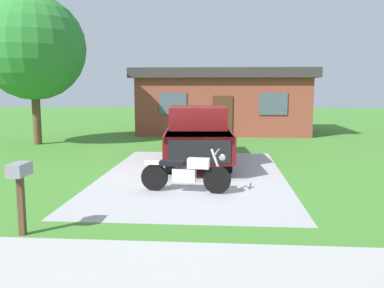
# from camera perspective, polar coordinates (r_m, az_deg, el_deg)

# --- Properties ---
(ground_plane) EXTENTS (80.00, 80.00, 0.00)m
(ground_plane) POSITION_cam_1_polar(r_m,az_deg,el_deg) (11.84, 0.12, -4.44)
(ground_plane) COLOR #43812E
(driveway_pad) EXTENTS (5.19, 8.47, 0.01)m
(driveway_pad) POSITION_cam_1_polar(r_m,az_deg,el_deg) (11.84, 0.12, -4.42)
(driveway_pad) COLOR #A7A7A7
(driveway_pad) RESTS_ON ground
(sidewalk_strip) EXTENTS (36.00, 1.80, 0.01)m
(sidewalk_strip) POSITION_cam_1_polar(r_m,az_deg,el_deg) (6.14, -4.23, -16.43)
(sidewalk_strip) COLOR #AFAFAA
(sidewalk_strip) RESTS_ON ground
(motorcycle) EXTENTS (2.21, 0.70, 1.09)m
(motorcycle) POSITION_cam_1_polar(r_m,az_deg,el_deg) (9.96, -0.83, -4.03)
(motorcycle) COLOR black
(motorcycle) RESTS_ON ground
(pickup_truck) EXTENTS (2.45, 5.76, 1.90)m
(pickup_truck) POSITION_cam_1_polar(r_m,az_deg,el_deg) (13.87, 0.76, 1.38)
(pickup_truck) COLOR black
(pickup_truck) RESTS_ON ground
(mailbox) EXTENTS (0.26, 0.48, 1.26)m
(mailbox) POSITION_cam_1_polar(r_m,az_deg,el_deg) (7.58, -22.79, -4.55)
(mailbox) COLOR #4C3823
(mailbox) RESTS_ON ground
(shade_tree) EXTENTS (4.51, 4.51, 6.48)m
(shade_tree) POSITION_cam_1_polar(r_m,az_deg,el_deg) (19.51, -21.20, 12.32)
(shade_tree) COLOR brown
(shade_tree) RESTS_ON ground
(neighbor_house) EXTENTS (9.60, 5.60, 3.50)m
(neighbor_house) POSITION_cam_1_polar(r_m,az_deg,el_deg) (23.30, 4.29, 6.07)
(neighbor_house) COLOR brown
(neighbor_house) RESTS_ON ground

